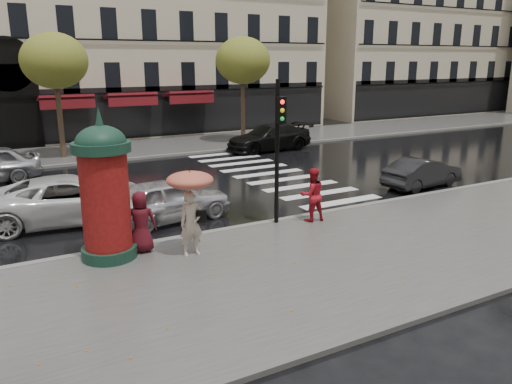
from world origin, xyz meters
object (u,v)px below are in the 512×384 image
man_burgundy (141,222)px  car_darkgrey (422,173)px  car_silver (167,200)px  car_black (269,138)px  traffic_light (278,138)px  morris_column (105,188)px  car_white (73,199)px  woman_red (312,195)px  woman_umbrella (191,199)px

man_burgundy → car_darkgrey: (12.62, 1.80, -0.35)m
car_silver → car_black: 13.99m
car_darkgrey → traffic_light: bearing=94.3°
morris_column → car_darkgrey: (13.51, 1.80, -1.41)m
car_darkgrey → car_white: car_white is taller
traffic_light → car_silver: (-2.93, 2.26, -2.16)m
car_white → car_black: (12.50, 8.57, -0.01)m
man_burgundy → car_darkgrey: 12.75m
woman_red → man_burgundy: woman_red is taller
woman_umbrella → man_burgundy: 1.61m
woman_red → car_white: (-6.80, 4.03, -0.23)m
car_silver → car_black: (9.75, 10.03, 0.04)m
man_burgundy → morris_column: size_ratio=0.43×
car_white → morris_column: bearing=-169.1°
woman_umbrella → woman_red: size_ratio=1.35×
woman_red → traffic_light: 2.22m
traffic_light → car_silver: 4.28m
car_white → car_darkgrey: bearing=-91.7°
woman_red → traffic_light: (-1.12, 0.31, 1.89)m
woman_umbrella → woman_red: 4.69m
traffic_light → morris_column: bearing=-176.7°
woman_red → traffic_light: traffic_light is taller
car_white → car_black: size_ratio=1.05×
car_darkgrey → woman_red: bearing=98.4°
woman_umbrella → car_silver: 3.64m
woman_umbrella → car_darkgrey: 11.86m
car_black → car_silver: bearing=-47.6°
car_darkgrey → car_black: (-1.24, 10.80, 0.14)m
woman_umbrella → morris_column: (-2.01, 0.90, 0.34)m
woman_umbrella → car_white: 5.50m
car_white → car_black: 15.16m
woman_red → traffic_light: bearing=-8.9°
woman_umbrella → car_white: size_ratio=0.43×
woman_red → car_silver: woman_red is taller
woman_umbrella → traffic_light: bearing=19.5°
car_darkgrey → car_white: 13.93m
car_silver → woman_umbrella: bearing=163.9°
woman_umbrella → car_white: bearing=114.5°
morris_column → car_white: size_ratio=0.72×
woman_red → car_darkgrey: size_ratio=0.47×
woman_umbrella → traffic_light: 3.84m
morris_column → car_darkgrey: 13.70m
man_burgundy → car_white: bearing=-56.4°
woman_umbrella → car_black: bearing=52.8°
man_burgundy → car_darkgrey: man_burgundy is taller
car_silver → car_black: bearing=-52.0°
car_silver → woman_red: bearing=-130.2°
morris_column → car_black: 17.63m
car_black → woman_umbrella: bearing=-40.7°
woman_umbrella → traffic_light: size_ratio=0.52×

